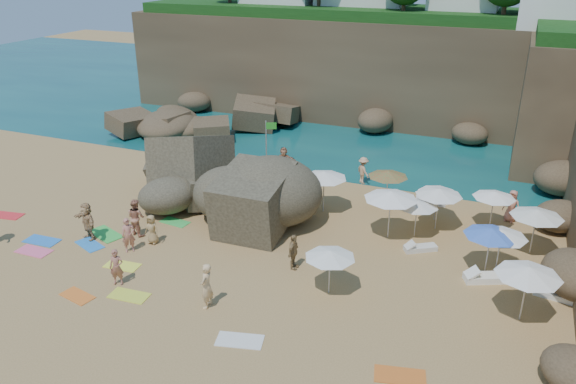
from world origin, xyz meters
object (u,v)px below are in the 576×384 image
at_px(parasol_1, 439,192).
at_px(lounger_0, 432,200).
at_px(person_stand_1, 136,217).
at_px(person_stand_4, 512,206).
at_px(person_stand_6, 206,286).
at_px(person_stand_2, 363,170).
at_px(person_stand_5, 284,160).
at_px(parasol_0, 324,175).
at_px(person_stand_3, 293,252).
at_px(parasol_2, 417,204).
at_px(rock_outcrop, 202,212).
at_px(flag_pole, 268,141).
at_px(person_stand_0, 128,235).

xyz_separation_m(parasol_1, lounger_0, (-0.69, 3.22, -1.88)).
bearing_deg(person_stand_1, person_stand_4, -139.05).
bearing_deg(person_stand_6, person_stand_2, 167.37).
height_order(lounger_0, person_stand_4, person_stand_4).
bearing_deg(person_stand_5, parasol_0, -61.69).
bearing_deg(parasol_0, person_stand_3, -83.33).
bearing_deg(person_stand_1, parasol_2, -144.36).
height_order(parasol_0, parasol_2, parasol_0).
relative_size(person_stand_3, person_stand_6, 0.87).
xyz_separation_m(person_stand_1, person_stand_5, (3.48, 10.38, -0.09)).
bearing_deg(person_stand_4, rock_outcrop, -143.86).
bearing_deg(lounger_0, person_stand_6, -128.52).
bearing_deg(person_stand_4, person_stand_2, -176.07).
distance_m(flag_pole, person_stand_5, 1.81).
bearing_deg(parasol_0, parasol_2, -11.24).
height_order(rock_outcrop, person_stand_0, rock_outcrop).
xyz_separation_m(parasol_1, person_stand_5, (-10.05, 4.15, -1.16)).
bearing_deg(person_stand_3, parasol_0, 6.89).
distance_m(person_stand_3, person_stand_5, 11.52).
relative_size(flag_pole, person_stand_0, 2.13).
relative_size(parasol_0, person_stand_5, 1.42).
bearing_deg(parasol_1, flag_pole, 163.13).
bearing_deg(lounger_0, parasol_2, -104.30).
relative_size(parasol_0, person_stand_1, 1.29).
relative_size(parasol_1, lounger_0, 1.35).
relative_size(parasol_1, person_stand_5, 1.35).
height_order(rock_outcrop, person_stand_2, rock_outcrop).
bearing_deg(person_stand_2, rock_outcrop, 89.89).
distance_m(person_stand_0, person_stand_1, 1.70).
xyz_separation_m(person_stand_3, person_stand_5, (-4.85, 10.44, 0.03)).
height_order(parasol_0, person_stand_0, parasol_0).
bearing_deg(person_stand_5, flag_pole, -141.11).
bearing_deg(person_stand_2, person_stand_5, 46.77).
height_order(parasol_1, person_stand_4, parasol_1).
height_order(parasol_1, person_stand_5, parasol_1).
xyz_separation_m(parasol_0, person_stand_0, (-6.92, -7.59, -1.26)).
bearing_deg(rock_outcrop, person_stand_0, -100.24).
bearing_deg(person_stand_1, person_stand_5, -94.47).
xyz_separation_m(parasol_0, person_stand_4, (9.34, 2.56, -1.25)).
height_order(person_stand_1, person_stand_4, person_stand_1).
distance_m(flag_pole, person_stand_4, 14.23).
xyz_separation_m(rock_outcrop, lounger_0, (11.23, 6.02, 0.13)).
relative_size(rock_outcrop, person_stand_3, 5.21).
distance_m(rock_outcrop, person_stand_4, 16.22).
bearing_deg(person_stand_1, lounger_0, -129.56).
relative_size(rock_outcrop, parasol_1, 3.73).
height_order(parasol_2, person_stand_5, parasol_2).
height_order(person_stand_0, person_stand_1, person_stand_1).
bearing_deg(person_stand_4, parasol_1, -127.82).
bearing_deg(person_stand_6, parasol_0, 168.54).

